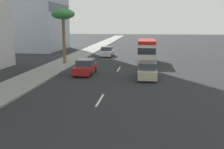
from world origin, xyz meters
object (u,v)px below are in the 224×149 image
(car_second, at_px, (85,67))
(car_fourth, at_px, (107,52))
(minibus_lead, at_px, (147,50))
(palm_tree, at_px, (63,16))
(car_third, at_px, (147,71))

(car_second, relative_size, car_fourth, 1.08)
(minibus_lead, distance_m, palm_tree, 12.22)
(car_third, height_order, car_fourth, car_third)
(car_third, relative_size, palm_tree, 0.64)
(car_third, xyz_separation_m, car_fourth, (17.82, 6.72, -0.05))
(minibus_lead, bearing_deg, car_second, 144.37)
(car_second, bearing_deg, car_fourth, 179.98)
(minibus_lead, height_order, car_third, minibus_lead)
(car_fourth, relative_size, palm_tree, 0.56)
(minibus_lead, height_order, car_fourth, minibus_lead)
(minibus_lead, xyz_separation_m, car_fourth, (7.05, 6.62, -1.01))
(minibus_lead, height_order, palm_tree, palm_tree)
(car_second, height_order, car_third, car_third)
(car_third, bearing_deg, palm_tree, 52.98)
(car_fourth, height_order, palm_tree, palm_tree)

